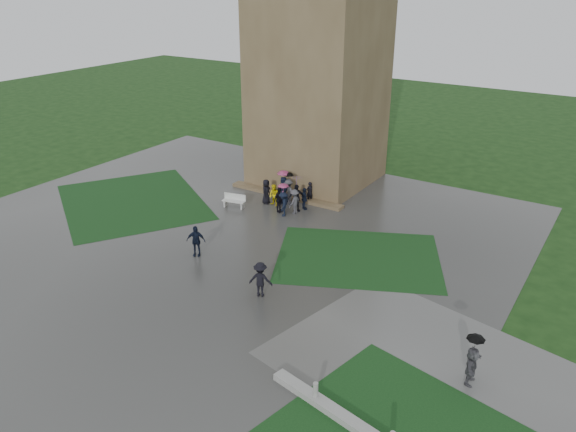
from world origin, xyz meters
The scene contains 11 objects.
ground centered at (0.00, 0.00, 0.00)m, with size 120.00×120.00×0.00m, color black.
plaza centered at (0.00, 2.00, 0.01)m, with size 34.00×34.00×0.02m, color #343431.
lawn_inset_left centered at (-8.50, 4.00, 0.03)m, with size 11.00×9.00×0.01m, color black.
lawn_inset_right centered at (8.50, 5.00, 0.03)m, with size 9.00×7.00×0.01m, color black.
tower centered at (0.00, 15.00, 9.00)m, with size 8.00×8.00×18.00m, color brown.
tower_plinth centered at (0.00, 10.60, 0.13)m, with size 9.00×0.80×0.22m, color brown.
bench centered at (-1.91, 7.09, 0.49)m, with size 1.65×0.83×0.92m.
visitor_cluster centered at (1.26, 8.85, 1.09)m, with size 3.66×3.91×2.48m.
pedestrian_mid centered at (0.64, 0.30, 0.93)m, with size 1.06×0.60×1.81m, color black.
pedestrian_near centered at (6.19, -1.25, 0.93)m, with size 1.18×0.61×1.82m, color black.
pedestrian_path centered at (16.79, -2.11, 1.03)m, with size 0.68×1.54×2.25m.
Camera 1 is at (20.29, -20.70, 14.82)m, focal length 35.00 mm.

